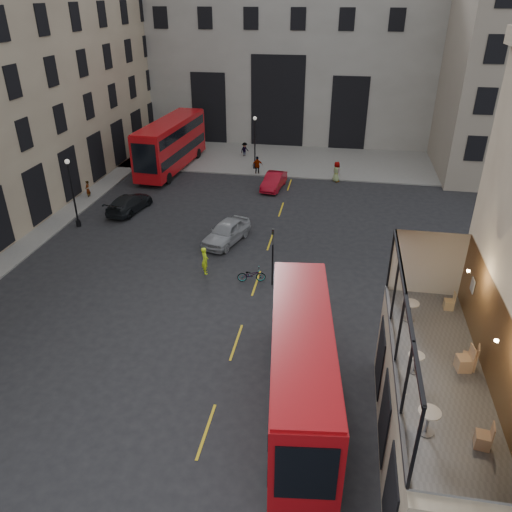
% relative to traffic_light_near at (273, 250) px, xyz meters
% --- Properties ---
extents(ground, '(140.00, 140.00, 0.00)m').
position_rel_traffic_light_near_xyz_m(ground, '(1.00, -12.00, -2.42)').
color(ground, black).
rests_on(ground, ground).
extents(host_frontage, '(3.00, 11.00, 4.50)m').
position_rel_traffic_light_near_xyz_m(host_frontage, '(7.50, -12.00, -0.17)').
color(host_frontage, '#BCAC8D').
rests_on(host_frontage, ground).
extents(cafe_floor, '(3.00, 10.00, 0.10)m').
position_rel_traffic_light_near_xyz_m(cafe_floor, '(7.50, -12.00, 2.12)').
color(cafe_floor, slate).
rests_on(cafe_floor, host_frontage).
extents(gateway, '(35.00, 10.60, 18.00)m').
position_rel_traffic_light_near_xyz_m(gateway, '(-4.00, 35.99, 6.96)').
color(gateway, '#9F9B94').
rests_on(gateway, ground).
extents(pavement_far, '(40.00, 12.00, 0.12)m').
position_rel_traffic_light_near_xyz_m(pavement_far, '(-5.00, 26.00, -2.36)').
color(pavement_far, slate).
rests_on(pavement_far, ground).
extents(traffic_light_near, '(0.16, 0.20, 3.80)m').
position_rel_traffic_light_near_xyz_m(traffic_light_near, '(0.00, 0.00, 0.00)').
color(traffic_light_near, black).
rests_on(traffic_light_near, ground).
extents(traffic_light_far, '(0.16, 0.20, 3.80)m').
position_rel_traffic_light_near_xyz_m(traffic_light_far, '(-14.00, 16.00, 0.00)').
color(traffic_light_far, black).
rests_on(traffic_light_far, ground).
extents(street_lamp_a, '(0.36, 0.36, 5.33)m').
position_rel_traffic_light_near_xyz_m(street_lamp_a, '(-16.00, 6.00, -0.03)').
color(street_lamp_a, black).
rests_on(street_lamp_a, ground).
extents(street_lamp_b, '(0.36, 0.36, 5.33)m').
position_rel_traffic_light_near_xyz_m(street_lamp_b, '(-5.00, 22.00, -0.03)').
color(street_lamp_b, black).
rests_on(street_lamp_b, ground).
extents(bus_near, '(3.75, 11.03, 4.31)m').
position_rel_traffic_light_near_xyz_m(bus_near, '(2.65, -10.00, -0.00)').
color(bus_near, '#A30B10').
rests_on(bus_near, ground).
extents(bus_far, '(3.62, 12.44, 4.90)m').
position_rel_traffic_light_near_xyz_m(bus_far, '(-13.24, 20.67, 0.33)').
color(bus_far, '#AD0C10').
rests_on(bus_far, ground).
extents(car_a, '(3.20, 5.04, 1.60)m').
position_rel_traffic_light_near_xyz_m(car_a, '(-4.11, 5.32, -1.63)').
color(car_a, gray).
rests_on(car_a, ground).
extents(car_b, '(2.03, 4.46, 1.42)m').
position_rel_traffic_light_near_xyz_m(car_b, '(-2.32, 16.86, -1.72)').
color(car_b, maroon).
rests_on(car_b, ground).
extents(car_c, '(2.81, 5.17, 1.42)m').
position_rel_traffic_light_near_xyz_m(car_c, '(-13.24, 9.50, -1.71)').
color(car_c, black).
rests_on(car_c, ground).
extents(bicycle, '(1.84, 0.96, 0.92)m').
position_rel_traffic_light_near_xyz_m(bicycle, '(-1.34, 0.20, -1.96)').
color(bicycle, gray).
rests_on(bicycle, ground).
extents(cyclist, '(0.67, 0.79, 1.83)m').
position_rel_traffic_light_near_xyz_m(cyclist, '(-4.45, 0.69, -1.51)').
color(cyclist, '#D2FF1A').
rests_on(cyclist, ground).
extents(pedestrian_a, '(0.98, 0.78, 1.96)m').
position_rel_traffic_light_near_xyz_m(pedestrian_a, '(-17.16, 21.38, -1.44)').
color(pedestrian_a, gray).
rests_on(pedestrian_a, ground).
extents(pedestrian_b, '(1.11, 1.20, 1.62)m').
position_rel_traffic_light_near_xyz_m(pedestrian_b, '(-6.82, 25.95, -1.61)').
color(pedestrian_b, gray).
rests_on(pedestrian_b, ground).
extents(pedestrian_c, '(1.16, 0.73, 1.84)m').
position_rel_traffic_light_near_xyz_m(pedestrian_c, '(-4.47, 20.45, -1.50)').
color(pedestrian_c, gray).
rests_on(pedestrian_c, ground).
extents(pedestrian_d, '(1.08, 1.12, 1.93)m').
position_rel_traffic_light_near_xyz_m(pedestrian_d, '(3.25, 19.76, -1.46)').
color(pedestrian_d, gray).
rests_on(pedestrian_d, ground).
extents(pedestrian_e, '(0.41, 0.59, 1.55)m').
position_rel_traffic_light_near_xyz_m(pedestrian_e, '(-18.00, 11.72, -1.65)').
color(pedestrian_e, gray).
rests_on(pedestrian_e, ground).
extents(cafe_table_near, '(0.66, 0.66, 0.83)m').
position_rel_traffic_light_near_xyz_m(cafe_table_near, '(6.70, -14.96, 2.72)').
color(cafe_table_near, silver).
rests_on(cafe_table_near, cafe_floor).
extents(cafe_table_mid, '(0.56, 0.56, 0.70)m').
position_rel_traffic_light_near_xyz_m(cafe_table_mid, '(6.64, -12.26, 2.64)').
color(cafe_table_mid, beige).
rests_on(cafe_table_mid, cafe_floor).
extents(cafe_table_far, '(0.64, 0.64, 0.80)m').
position_rel_traffic_light_near_xyz_m(cafe_table_far, '(6.73, -9.16, 2.70)').
color(cafe_table_far, beige).
rests_on(cafe_table_far, cafe_floor).
extents(cafe_chair_a, '(0.48, 0.48, 0.86)m').
position_rel_traffic_light_near_xyz_m(cafe_chair_a, '(8.22, -15.22, 2.44)').
color(cafe_chair_a, tan).
rests_on(cafe_chair_a, cafe_floor).
extents(cafe_chair_b, '(0.54, 0.54, 0.96)m').
position_rel_traffic_light_near_xyz_m(cafe_chair_b, '(8.30, -11.87, 2.47)').
color(cafe_chair_b, '#DEAD80').
rests_on(cafe_chair_b, cafe_floor).
extents(cafe_chair_c, '(0.56, 0.56, 0.94)m').
position_rel_traffic_light_near_xyz_m(cafe_chair_c, '(8.50, -11.74, 2.46)').
color(cafe_chair_c, tan).
rests_on(cafe_chair_c, cafe_floor).
extents(cafe_chair_d, '(0.38, 0.38, 0.76)m').
position_rel_traffic_light_near_xyz_m(cafe_chair_d, '(8.41, -8.09, 2.40)').
color(cafe_chair_d, tan).
rests_on(cafe_chair_d, cafe_floor).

